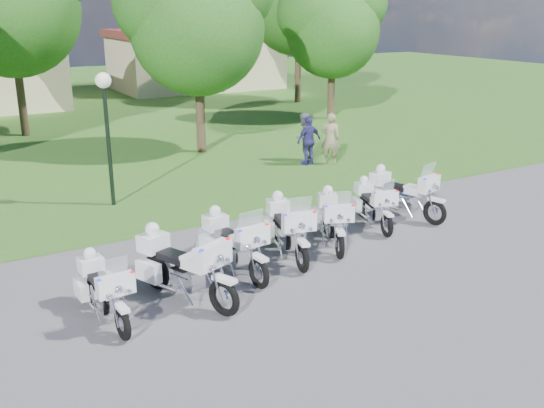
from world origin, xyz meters
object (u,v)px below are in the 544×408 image
motorcycle_1 (182,265)px  motorcycle_4 (332,218)px  bystander_c (309,141)px  motorcycle_2 (233,243)px  bystander_b (303,137)px  motorcycle_5 (373,203)px  motorcycle_6 (403,192)px  bystander_a (330,139)px  motorcycle_3 (288,227)px  motorcycle_0 (104,289)px  lamp_post (105,106)px

motorcycle_1 → motorcycle_4: (4.30, 1.01, -0.09)m
motorcycle_1 → bystander_c: size_ratio=1.37×
motorcycle_2 → bystander_b: size_ratio=1.34×
motorcycle_5 → bystander_c: 6.66m
motorcycle_6 → bystander_a: (1.65, 5.82, 0.26)m
bystander_a → bystander_b: (-0.55, 0.96, -0.05)m
bystander_c → motorcycle_5: bearing=64.2°
motorcycle_3 → motorcycle_0: bearing=24.6°
motorcycle_0 → motorcycle_5: (7.53, 1.56, -0.00)m
motorcycle_2 → motorcycle_6: motorcycle_6 is taller
motorcycle_2 → lamp_post: bearing=-86.0°
motorcycle_5 → lamp_post: lamp_post is taller
motorcycle_3 → bystander_b: bystander_b is taller
motorcycle_0 → motorcycle_4: size_ratio=1.01×
bystander_a → bystander_c: 0.80m
motorcycle_0 → bystander_b: (9.81, 8.52, 0.29)m
lamp_post → bystander_c: bearing=8.8°
motorcycle_3 → lamp_post: bearing=-53.9°
motorcycle_0 → motorcycle_4: 5.93m
bystander_a → bystander_c: (-0.73, 0.32, -0.05)m
motorcycle_3 → motorcycle_4: bearing=-163.6°
motorcycle_6 → bystander_b: (1.10, 6.77, 0.21)m
motorcycle_2 → motorcycle_3: (1.52, 0.23, 0.01)m
motorcycle_6 → bystander_c: bystander_c is taller
motorcycle_0 → bystander_c: bystander_c is taller
motorcycle_2 → bystander_b: 10.36m
motorcycle_6 → lamp_post: bearing=-52.3°
motorcycle_1 → motorcycle_4: motorcycle_1 is taller
motorcycle_3 → motorcycle_5: (3.01, 0.62, -0.08)m
motorcycle_2 → motorcycle_3: 1.54m
motorcycle_1 → motorcycle_5: motorcycle_1 is taller
bystander_c → bystander_b: bearing=-112.9°
bystander_a → motorcycle_4: bearing=91.3°
motorcycle_6 → bystander_a: 6.05m
motorcycle_4 → motorcycle_5: (1.69, 0.53, -0.04)m
motorcycle_2 → motorcycle_5: (4.53, 0.85, -0.07)m
motorcycle_2 → motorcycle_3: bearing=-176.5°
motorcycle_1 → motorcycle_2: size_ratio=1.03×
motorcycle_4 → motorcycle_6: (2.86, 0.72, 0.04)m
bystander_b → motorcycle_0: bearing=16.9°
motorcycle_0 → motorcycle_1: motorcycle_1 is taller
motorcycle_4 → motorcycle_5: motorcycle_4 is taller
bystander_a → motorcycle_1: bearing=76.5°
motorcycle_6 → bystander_c: size_ratio=1.33×
motorcycle_0 → bystander_c: 12.45m
motorcycle_1 → bystander_c: bystander_c is taller
motorcycle_1 → motorcycle_4: bearing=170.9°
motorcycle_1 → motorcycle_6: bearing=171.3°
motorcycle_2 → bystander_a: bearing=-142.2°
motorcycle_2 → bystander_c: 9.77m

